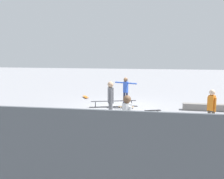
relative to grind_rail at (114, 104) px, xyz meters
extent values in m
plane|color=gray|center=(-0.48, 0.06, -0.15)|extent=(60.00, 60.00, 0.00)
cube|color=black|center=(0.00, 0.00, -0.14)|extent=(2.52, 0.97, 0.01)
cylinder|color=#47474C|center=(-0.92, -0.28, 0.01)|extent=(0.04, 0.04, 0.32)
cylinder|color=#47474C|center=(0.92, 0.28, 0.01)|extent=(0.04, 0.04, 0.32)
cylinder|color=#47474C|center=(0.00, 0.00, 0.17)|extent=(2.31, 0.74, 0.05)
cube|color=gray|center=(-4.59, 0.09, 0.02)|extent=(2.11, 0.45, 0.33)
cylinder|color=#2D3351|center=(-0.71, 0.09, 0.25)|extent=(0.15, 0.15, 0.80)
cylinder|color=#2D3351|center=(-0.57, 0.02, 0.25)|extent=(0.15, 0.15, 0.80)
cube|color=#2D51B7|center=(-0.64, 0.05, 0.93)|extent=(0.26, 0.25, 0.56)
sphere|color=brown|center=(-0.64, 0.05, 1.32)|extent=(0.22, 0.22, 0.22)
cylinder|color=#2D51B7|center=(-0.98, 0.21, 1.15)|extent=(0.51, 0.29, 0.07)
cylinder|color=#2D51B7|center=(-0.31, -0.10, 1.15)|extent=(0.51, 0.29, 0.07)
cube|color=tan|center=(-0.69, 0.22, -0.07)|extent=(0.81, 0.24, 0.02)
cylinder|color=white|center=(-0.96, 0.12, -0.12)|extent=(0.06, 0.03, 0.05)
cylinder|color=white|center=(-0.95, 0.35, -0.12)|extent=(0.06, 0.03, 0.05)
cylinder|color=white|center=(-0.42, 0.09, -0.12)|extent=(0.06, 0.03, 0.05)
cylinder|color=white|center=(-0.41, 0.32, -0.12)|extent=(0.06, 0.03, 0.05)
cylinder|color=slate|center=(-0.40, 3.29, 0.29)|extent=(0.16, 0.16, 0.88)
cylinder|color=slate|center=(-0.45, 3.46, 0.29)|extent=(0.16, 0.16, 0.88)
cube|color=slate|center=(-0.42, 3.37, 1.05)|extent=(0.27, 0.28, 0.62)
sphere|color=tan|center=(-0.42, 3.37, 1.48)|extent=(0.24, 0.24, 0.24)
cylinder|color=slate|center=(-0.37, 3.23, 0.99)|extent=(0.10, 0.10, 0.59)
cylinder|color=slate|center=(-0.47, 3.52, 0.99)|extent=(0.10, 0.10, 0.59)
cylinder|color=slate|center=(-1.33, 6.08, 0.28)|extent=(0.17, 0.17, 0.85)
cylinder|color=slate|center=(-1.44, 6.21, 0.28)|extent=(0.17, 0.17, 0.85)
cube|color=white|center=(-1.38, 6.15, 1.00)|extent=(0.29, 0.29, 0.60)
sphere|color=brown|center=(-1.38, 6.15, 1.42)|extent=(0.23, 0.23, 0.23)
cylinder|color=white|center=(-1.29, 6.03, 0.95)|extent=(0.11, 0.11, 0.57)
cylinder|color=white|center=(-1.48, 6.26, 0.95)|extent=(0.11, 0.11, 0.57)
cylinder|color=brown|center=(-4.14, 3.58, 0.25)|extent=(0.16, 0.16, 0.79)
cylinder|color=brown|center=(-4.26, 3.68, 0.25)|extent=(0.16, 0.16, 0.79)
cube|color=orange|center=(-4.20, 3.63, 0.92)|extent=(0.27, 0.27, 0.56)
sphere|color=beige|center=(-4.20, 3.63, 1.30)|extent=(0.21, 0.21, 0.21)
cylinder|color=orange|center=(-4.09, 3.55, 0.87)|extent=(0.10, 0.10, 0.52)
cylinder|color=orange|center=(-4.31, 3.72, 0.87)|extent=(0.10, 0.10, 0.52)
cube|color=orange|center=(2.17, -2.37, -0.07)|extent=(0.57, 0.79, 0.02)
cylinder|color=white|center=(1.93, -2.19, -0.12)|extent=(0.05, 0.06, 0.05)
cylinder|color=white|center=(2.13, -2.08, -0.12)|extent=(0.05, 0.06, 0.05)
cylinder|color=white|center=(2.20, -2.66, -0.12)|extent=(0.05, 0.06, 0.05)
cylinder|color=white|center=(2.40, -2.55, -0.12)|extent=(0.05, 0.06, 0.05)
cube|color=black|center=(-2.06, 0.88, -0.07)|extent=(0.82, 0.46, 0.02)
cylinder|color=white|center=(-2.28, 0.68, -0.12)|extent=(0.06, 0.05, 0.05)
cylinder|color=white|center=(-2.36, 0.89, -0.12)|extent=(0.06, 0.05, 0.05)
cylinder|color=white|center=(-1.77, 0.86, -0.12)|extent=(0.06, 0.05, 0.05)
cylinder|color=white|center=(-1.85, 1.08, -0.12)|extent=(0.06, 0.05, 0.05)
cube|color=#4C5156|center=(-0.48, 9.84, 0.89)|extent=(24.00, 0.06, 2.08)
camera|label=1|loc=(-2.19, 13.55, 2.79)|focal=42.52mm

